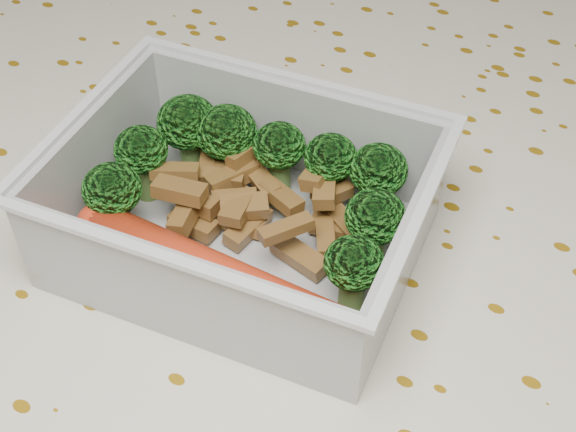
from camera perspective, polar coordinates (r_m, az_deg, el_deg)
The scene contains 6 objects.
dining_table at distance 0.51m, azimuth 0.20°, elevation -9.97°, with size 1.40×0.90×0.75m.
tablecloth at distance 0.47m, azimuth 0.21°, elevation -6.48°, with size 1.46×0.96×0.19m.
lunch_container at distance 0.43m, azimuth -3.26°, elevation -0.16°, with size 0.22×0.18×0.07m.
broccoli_florets at distance 0.44m, azimuth -2.19°, elevation 3.35°, with size 0.17×0.12×0.05m.
meat_pile at distance 0.45m, azimuth -2.56°, elevation 1.10°, with size 0.12×0.09×0.03m.
sausage at distance 0.41m, azimuth -5.29°, elevation -4.30°, with size 0.17×0.03×0.03m.
Camera 1 is at (0.15, -0.25, 1.09)m, focal length 50.00 mm.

